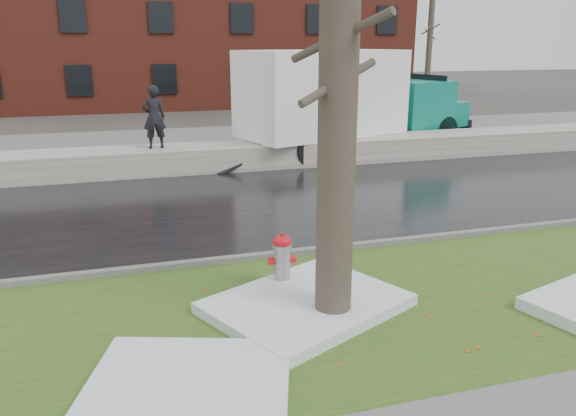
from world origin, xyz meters
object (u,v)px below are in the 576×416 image
object	(u,v)px
box_truck	(348,100)
worker	(154,117)
fire_hydrant	(282,259)
tree	(338,88)

from	to	relation	value
box_truck	worker	bearing A→B (deg)	172.48
fire_hydrant	tree	world-z (taller)	tree
fire_hydrant	box_truck	distance (m)	11.59
box_truck	tree	bearing A→B (deg)	-131.81
tree	box_truck	size ratio (longest dim) A/B	0.60
box_truck	worker	world-z (taller)	box_truck
tree	worker	size ratio (longest dim) A/B	3.44
tree	box_truck	bearing A→B (deg)	66.71
tree	worker	distance (m)	10.35
box_truck	worker	distance (m)	6.70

